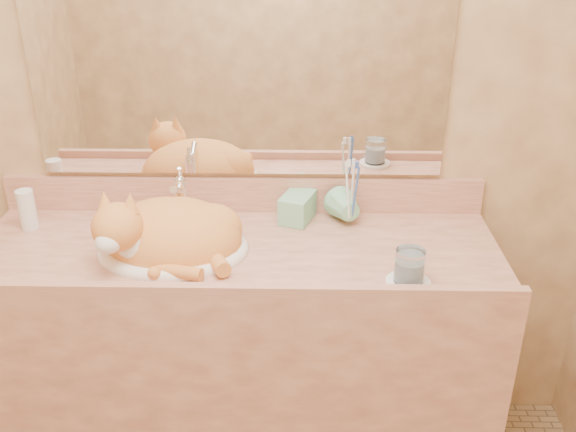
{
  "coord_description": "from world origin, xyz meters",
  "views": [
    {
      "loc": [
        0.19,
        -0.98,
        1.79
      ],
      "look_at": [
        0.16,
        0.7,
        0.97
      ],
      "focal_mm": 40.0,
      "sensor_mm": 36.0,
      "label": 1
    }
  ],
  "objects_px": {
    "vanity_counter": "(241,360)",
    "toothbrush_cup": "(351,214)",
    "cat": "(165,232)",
    "sink_basin": "(172,230)",
    "soap_dispenser": "(290,200)",
    "water_glass": "(409,266)"
  },
  "relations": [
    {
      "from": "vanity_counter",
      "to": "cat",
      "type": "relative_size",
      "value": 3.8
    },
    {
      "from": "toothbrush_cup",
      "to": "sink_basin",
      "type": "bearing_deg",
      "value": -163.52
    },
    {
      "from": "vanity_counter",
      "to": "toothbrush_cup",
      "type": "xyz_separation_m",
      "value": [
        0.36,
        0.14,
        0.48
      ]
    },
    {
      "from": "sink_basin",
      "to": "soap_dispenser",
      "type": "bearing_deg",
      "value": 23.31
    },
    {
      "from": "vanity_counter",
      "to": "sink_basin",
      "type": "distance_m",
      "value": 0.53
    },
    {
      "from": "soap_dispenser",
      "to": "water_glass",
      "type": "distance_m",
      "value": 0.47
    },
    {
      "from": "water_glass",
      "to": "soap_dispenser",
      "type": "bearing_deg",
      "value": 134.91
    },
    {
      "from": "cat",
      "to": "toothbrush_cup",
      "type": "bearing_deg",
      "value": 22.59
    },
    {
      "from": "cat",
      "to": "water_glass",
      "type": "distance_m",
      "value": 0.71
    },
    {
      "from": "sink_basin",
      "to": "water_glass",
      "type": "bearing_deg",
      "value": -15.06
    },
    {
      "from": "sink_basin",
      "to": "cat",
      "type": "distance_m",
      "value": 0.02
    },
    {
      "from": "toothbrush_cup",
      "to": "water_glass",
      "type": "distance_m",
      "value": 0.36
    },
    {
      "from": "sink_basin",
      "to": "vanity_counter",
      "type": "bearing_deg",
      "value": 5.68
    },
    {
      "from": "water_glass",
      "to": "cat",
      "type": "bearing_deg",
      "value": 166.94
    },
    {
      "from": "cat",
      "to": "soap_dispenser",
      "type": "height_order",
      "value": "soap_dispenser"
    },
    {
      "from": "toothbrush_cup",
      "to": "water_glass",
      "type": "height_order",
      "value": "water_glass"
    },
    {
      "from": "vanity_counter",
      "to": "water_glass",
      "type": "distance_m",
      "value": 0.72
    },
    {
      "from": "vanity_counter",
      "to": "cat",
      "type": "height_order",
      "value": "cat"
    },
    {
      "from": "vanity_counter",
      "to": "water_glass",
      "type": "relative_size",
      "value": 16.86
    },
    {
      "from": "vanity_counter",
      "to": "cat",
      "type": "distance_m",
      "value": 0.54
    },
    {
      "from": "cat",
      "to": "water_glass",
      "type": "xyz_separation_m",
      "value": [
        0.69,
        -0.16,
        -0.01
      ]
    },
    {
      "from": "vanity_counter",
      "to": "toothbrush_cup",
      "type": "bearing_deg",
      "value": 21.55
    }
  ]
}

